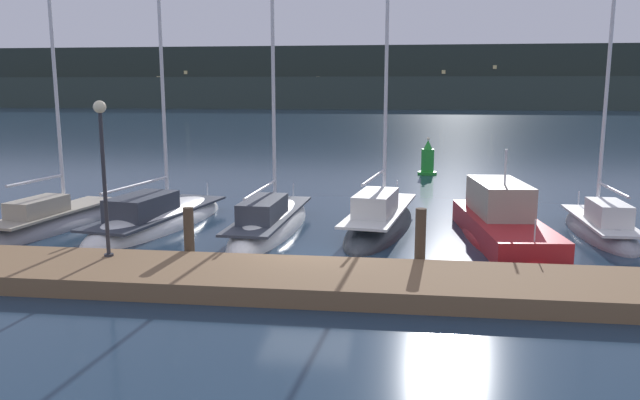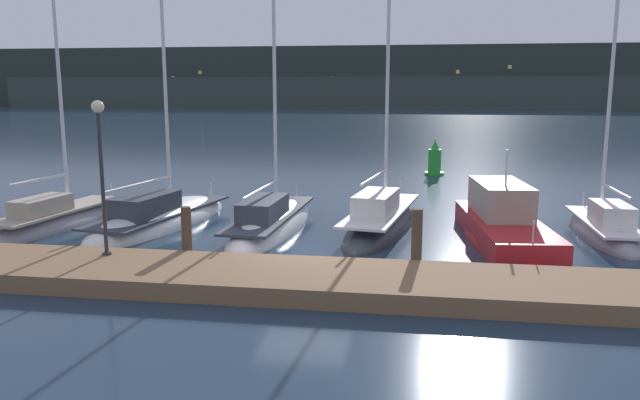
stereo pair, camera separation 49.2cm
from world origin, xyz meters
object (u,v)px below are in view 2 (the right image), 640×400
object	(u,v)px
sailboat_berth_2	(160,222)
dock_lamppost	(101,153)
sailboat_berth_3	(271,226)
channel_buoy	(435,161)
sailboat_berth_4	(381,225)
sailboat_berth_6	(604,232)
motorboat_berth_5	(503,232)
sailboat_berth_1	(58,223)

from	to	relation	value
sailboat_berth_2	dock_lamppost	world-z (taller)	sailboat_berth_2
sailboat_berth_2	dock_lamppost	bearing A→B (deg)	-80.72
sailboat_berth_3	channel_buoy	bearing A→B (deg)	67.99
sailboat_berth_2	sailboat_berth_3	xyz separation A→B (m)	(4.04, -0.12, 0.01)
sailboat_berth_2	sailboat_berth_4	distance (m)	7.76
sailboat_berth_2	sailboat_berth_6	xyz separation A→B (m)	(14.98, 0.58, 0.02)
channel_buoy	motorboat_berth_5	bearing A→B (deg)	-83.25
sailboat_berth_4	sailboat_berth_6	size ratio (longest dim) A/B	1.16
sailboat_berth_1	dock_lamppost	world-z (taller)	sailboat_berth_1
motorboat_berth_5	dock_lamppost	distance (m)	12.19
sailboat_berth_4	motorboat_berth_5	size ratio (longest dim) A/B	1.31
sailboat_berth_3	sailboat_berth_4	size ratio (longest dim) A/B	1.29
sailboat_berth_6	sailboat_berth_1	bearing A→B (deg)	-175.50
channel_buoy	sailboat_berth_4	bearing A→B (deg)	-98.77
channel_buoy	dock_lamppost	size ratio (longest dim) A/B	0.51
sailboat_berth_1	sailboat_berth_3	xyz separation A→B (m)	(7.40, 0.74, -0.01)
motorboat_berth_5	sailboat_berth_4	bearing A→B (deg)	165.58
sailboat_berth_3	channel_buoy	size ratio (longest dim) A/B	6.11
channel_buoy	sailboat_berth_2	bearing A→B (deg)	-124.58
sailboat_berth_6	dock_lamppost	xyz separation A→B (m)	(-14.08, -6.13, 3.00)
channel_buoy	dock_lamppost	bearing A→B (deg)	-114.31
motorboat_berth_5	dock_lamppost	size ratio (longest dim) A/B	1.85
sailboat_berth_1	channel_buoy	size ratio (longest dim) A/B	4.59
sailboat_berth_2	sailboat_berth_3	size ratio (longest dim) A/B	0.92
sailboat_berth_3	dock_lamppost	size ratio (longest dim) A/B	3.13
sailboat_berth_1	sailboat_berth_4	world-z (taller)	sailboat_berth_4
sailboat_berth_3	motorboat_berth_5	world-z (taller)	sailboat_berth_3
sailboat_berth_3	sailboat_berth_2	bearing A→B (deg)	178.27
sailboat_berth_1	sailboat_berth_6	xyz separation A→B (m)	(18.34, 1.44, -0.00)
motorboat_berth_5	sailboat_berth_3	bearing A→B (deg)	176.70
sailboat_berth_2	motorboat_berth_5	size ratio (longest dim) A/B	1.55
sailboat_berth_4	sailboat_berth_2	bearing A→B (deg)	-176.71
sailboat_berth_6	dock_lamppost	world-z (taller)	sailboat_berth_6
sailboat_berth_4	motorboat_berth_5	xyz separation A→B (m)	(3.91, -1.01, 0.14)
sailboat_berth_1	channel_buoy	distance (m)	20.19
sailboat_berth_4	motorboat_berth_5	distance (m)	4.04
sailboat_berth_1	sailboat_berth_4	xyz separation A→B (m)	(11.11, 1.31, 0.03)
sailboat_berth_3	motorboat_berth_5	xyz separation A→B (m)	(7.62, -0.44, 0.18)
sailboat_berth_1	sailboat_berth_4	size ratio (longest dim) A/B	0.97
sailboat_berth_4	channel_buoy	xyz separation A→B (m)	(2.15, 13.91, 0.62)
sailboat_berth_2	motorboat_berth_5	xyz separation A→B (m)	(11.66, -0.56, 0.19)
sailboat_berth_3	channel_buoy	distance (m)	15.63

